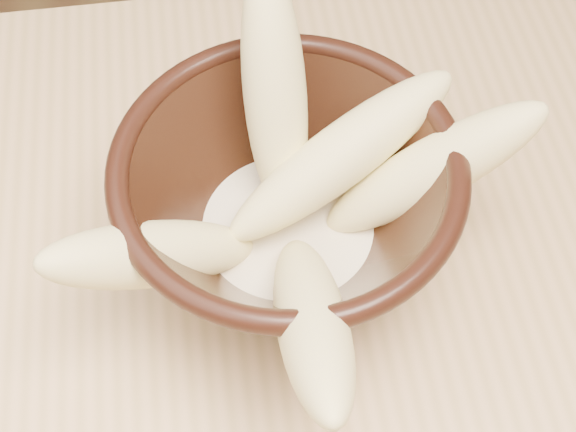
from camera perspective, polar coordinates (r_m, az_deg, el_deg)
The scene contains 7 objects.
bowl at distance 0.45m, azimuth 0.00°, elevation 0.62°, with size 0.19×0.19×0.10m.
milk_puddle at distance 0.47m, azimuth 0.00°, elevation -1.10°, with size 0.11×0.11×0.01m, color beige.
banana_upright at distance 0.45m, azimuth -0.92°, elevation 8.64°, with size 0.04×0.04×0.15m, color #F3E890.
banana_left at distance 0.42m, azimuth -9.52°, elevation -2.69°, with size 0.04×0.04×0.13m, color #F3E890.
banana_right at distance 0.45m, azimuth 10.15°, elevation 3.23°, with size 0.04×0.04×0.14m, color #F3E890.
banana_across at distance 0.45m, azimuth 3.77°, elevation 4.29°, with size 0.04×0.04×0.15m, color #F3E890.
banana_front at distance 0.39m, azimuth 1.66°, elevation -7.38°, with size 0.04×0.04×0.16m, color #F3E890.
Camera 1 is at (-0.20, -0.10, 1.19)m, focal length 50.00 mm.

